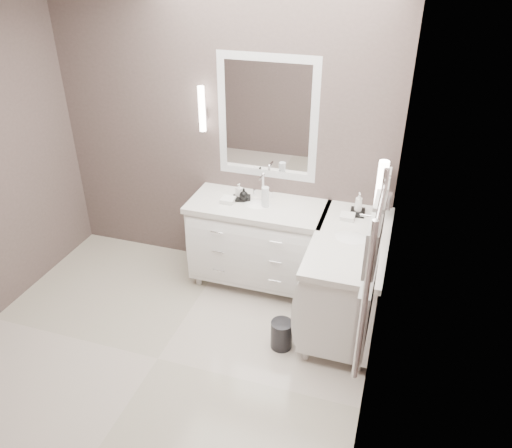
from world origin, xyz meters
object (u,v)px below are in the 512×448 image
(vanity_back, at_px, (258,239))
(towel_ladder, at_px, (369,281))
(vanity_right, at_px, (347,275))
(waste_bin, at_px, (281,334))

(vanity_back, relative_size, towel_ladder, 1.38)
(vanity_right, relative_size, towel_ladder, 1.38)
(towel_ladder, bearing_deg, waste_bin, 127.88)
(vanity_back, height_order, waste_bin, vanity_back)
(towel_ladder, bearing_deg, vanity_right, 99.84)
(vanity_back, xyz_separation_m, vanity_right, (0.88, -0.33, 0.00))
(waste_bin, bearing_deg, vanity_right, 47.51)
(vanity_back, height_order, vanity_right, same)
(vanity_back, distance_m, vanity_right, 0.93)
(vanity_back, bearing_deg, towel_ladder, -55.90)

